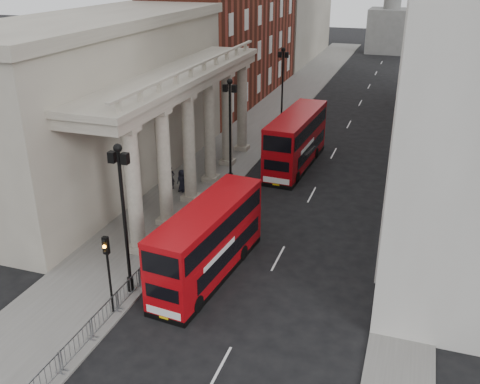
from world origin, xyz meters
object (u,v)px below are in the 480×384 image
(lamp_post_south, at_px, (124,210))
(bus_far, at_px, (296,139))
(pedestrian_b, at_px, (137,199))
(lamp_post_north, at_px, (282,83))
(bus_near, at_px, (208,240))
(traffic_light, at_px, (107,261))
(lamp_post_mid, at_px, (230,125))
(pedestrian_a, at_px, (171,178))
(pedestrian_c, at_px, (182,181))

(lamp_post_south, bearing_deg, bus_far, 79.64)
(lamp_post_south, relative_size, pedestrian_b, 5.38)
(lamp_post_north, bearing_deg, bus_far, -69.09)
(lamp_post_north, bearing_deg, bus_near, -83.46)
(lamp_post_north, relative_size, traffic_light, 1.93)
(traffic_light, bearing_deg, bus_near, 57.41)
(lamp_post_mid, bearing_deg, lamp_post_north, 90.00)
(pedestrian_a, bearing_deg, pedestrian_c, -29.59)
(bus_far, relative_size, pedestrian_c, 6.19)
(bus_near, bearing_deg, lamp_post_south, -132.14)
(bus_near, relative_size, pedestrian_a, 5.57)
(traffic_light, height_order, pedestrian_c, traffic_light)
(traffic_light, bearing_deg, lamp_post_north, 90.17)
(lamp_post_mid, xyz_separation_m, pedestrian_b, (-4.69, -6.72, -4.02))
(bus_near, bearing_deg, pedestrian_a, 130.71)
(lamp_post_south, height_order, pedestrian_c, lamp_post_south)
(lamp_post_mid, relative_size, bus_near, 0.83)
(pedestrian_a, distance_m, pedestrian_c, 1.10)
(lamp_post_north, height_order, bus_far, lamp_post_north)
(traffic_light, relative_size, bus_far, 0.39)
(traffic_light, height_order, pedestrian_b, traffic_light)
(traffic_light, xyz_separation_m, bus_near, (3.22, 5.04, -0.90))
(bus_far, xyz_separation_m, pedestrian_b, (-8.64, -12.36, -1.54))
(bus_near, bearing_deg, lamp_post_mid, 109.94)
(bus_near, bearing_deg, lamp_post_north, 102.12)
(bus_near, xyz_separation_m, pedestrian_a, (-7.32, 10.41, -1.19))
(lamp_post_north, relative_size, pedestrian_b, 5.38)
(lamp_post_mid, distance_m, traffic_light, 18.11)
(lamp_post_south, xyz_separation_m, pedestrian_c, (-2.93, 13.17, -3.91))
(lamp_post_north, distance_m, bus_far, 11.36)
(lamp_post_north, bearing_deg, traffic_light, -89.83)
(lamp_post_south, height_order, bus_far, lamp_post_south)
(lamp_post_south, relative_size, bus_far, 0.76)
(bus_far, bearing_deg, pedestrian_a, -131.18)
(pedestrian_a, height_order, pedestrian_b, pedestrian_a)
(lamp_post_mid, xyz_separation_m, traffic_light, (0.10, -18.02, -1.80))
(bus_far, height_order, pedestrian_c, bus_far)
(lamp_post_mid, relative_size, pedestrian_c, 4.72)
(lamp_post_mid, bearing_deg, traffic_light, -89.68)
(lamp_post_north, relative_size, bus_far, 0.76)
(lamp_post_north, bearing_deg, pedestrian_c, -98.85)
(lamp_post_south, bearing_deg, traffic_light, -87.16)
(pedestrian_b, bearing_deg, pedestrian_a, -86.21)
(bus_far, height_order, pedestrian_b, bus_far)
(lamp_post_south, xyz_separation_m, lamp_post_mid, (0.00, 16.00, 0.00))
(lamp_post_south, distance_m, lamp_post_mid, 16.00)
(pedestrian_b, bearing_deg, traffic_light, 126.13)
(lamp_post_south, xyz_separation_m, lamp_post_north, (0.00, 32.00, 0.00))
(lamp_post_south, height_order, bus_near, lamp_post_south)
(lamp_post_south, relative_size, pedestrian_c, 4.72)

